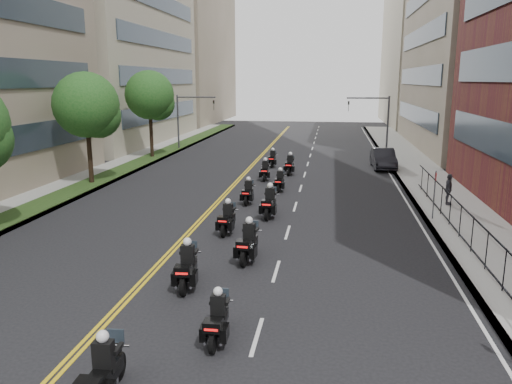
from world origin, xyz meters
TOP-DOWN VIEW (x-y plane):
  - sidewalk_right at (12.00, 25.00)m, footprint 4.00×90.00m
  - sidewalk_left at (-12.00, 25.00)m, footprint 4.00×90.00m
  - grass_strip at (-11.20, 25.00)m, footprint 2.00×90.00m
  - building_right_far at (21.50, 78.00)m, footprint 15.00×28.00m
  - building_left_far at (-22.00, 78.00)m, footprint 16.00×28.00m
  - iron_fence at (11.00, 12.00)m, footprint 0.05×28.00m
  - street_trees at (-11.05, 18.61)m, footprint 4.40×38.40m
  - traffic_signal_right at (9.54, 42.00)m, footprint 4.09×0.20m
  - traffic_signal_left at (-9.54, 42.00)m, footprint 4.09×0.20m
  - motorcycle_0 at (0.22, 1.56)m, footprint 0.55×2.30m
  - motorcycle_1 at (2.15, 4.62)m, footprint 0.49×2.09m
  - motorcycle_2 at (0.28, 8.09)m, footprint 0.66×2.39m
  - motorcycle_3 at (1.96, 11.01)m, footprint 0.63×2.42m
  - motorcycle_4 at (0.38, 14.50)m, footprint 0.55×2.25m
  - motorcycle_5 at (2.00, 17.62)m, footprint 0.59×2.48m
  - motorcycle_6 at (0.39, 20.39)m, footprint 0.49×2.13m
  - motorcycle_7 at (1.90, 24.00)m, footprint 0.49×2.09m
  - motorcycle_8 at (0.46, 27.50)m, footprint 0.54×2.20m
  - motorcycle_9 at (2.06, 29.96)m, footprint 0.55×2.33m
  - motorcycle_10 at (0.35, 33.16)m, footprint 0.50×2.15m
  - parked_sedan at (9.40, 33.76)m, footprint 1.87×4.96m
  - pedestrian_c at (11.82, 21.20)m, footprint 0.58×1.09m

SIDE VIEW (x-z plane):
  - sidewalk_right at x=12.00m, z-range 0.00..0.15m
  - sidewalk_left at x=-12.00m, z-range 0.00..0.15m
  - grass_strip at x=-11.20m, z-range 0.15..0.19m
  - motorcycle_7 at x=1.90m, z-range -0.16..1.38m
  - motorcycle_1 at x=2.15m, z-range -0.16..1.38m
  - motorcycle_6 at x=0.39m, z-range -0.17..1.41m
  - motorcycle_10 at x=0.35m, z-range -0.17..1.42m
  - motorcycle_8 at x=0.46m, z-range -0.17..1.45m
  - motorcycle_4 at x=0.38m, z-range -0.17..1.48m
  - motorcycle_0 at x=0.22m, z-range -0.18..1.52m
  - motorcycle_9 at x=2.06m, z-range -0.18..1.54m
  - motorcycle_2 at x=0.28m, z-range -0.18..1.58m
  - motorcycle_3 at x=1.96m, z-range -0.19..1.60m
  - motorcycle_5 at x=2.00m, z-range -0.19..1.64m
  - parked_sedan at x=9.40m, z-range 0.00..1.62m
  - iron_fence at x=11.00m, z-range 0.15..1.65m
  - pedestrian_c at x=11.82m, z-range 0.15..1.93m
  - traffic_signal_right at x=9.54m, z-range 0.90..6.50m
  - traffic_signal_left at x=-9.54m, z-range 0.90..6.50m
  - street_trees at x=-11.05m, z-range 1.14..9.12m
  - building_right_far at x=21.50m, z-range 0.00..26.00m
  - building_left_far at x=-22.00m, z-range 0.00..26.00m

